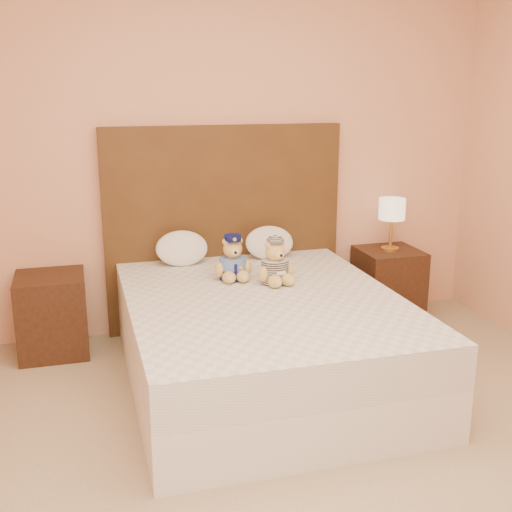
# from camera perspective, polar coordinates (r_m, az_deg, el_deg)

# --- Properties ---
(ground) EXTENTS (4.00, 4.50, 0.00)m
(ground) POSITION_cam_1_polar(r_m,az_deg,el_deg) (3.09, 7.37, -20.33)
(ground) COLOR tan
(ground) RESTS_ON ground
(room_walls) EXTENTS (4.04, 4.52, 2.72)m
(room_walls) POSITION_cam_1_polar(r_m,az_deg,el_deg) (2.95, 4.98, 15.49)
(room_walls) COLOR #E4A07C
(room_walls) RESTS_ON ground
(bed) EXTENTS (1.60, 2.00, 0.55)m
(bed) POSITION_cam_1_polar(r_m,az_deg,el_deg) (3.95, 0.64, -7.39)
(bed) COLOR white
(bed) RESTS_ON ground
(headboard) EXTENTS (1.75, 0.08, 1.50)m
(headboard) POSITION_cam_1_polar(r_m,az_deg,el_deg) (4.74, -2.81, 2.46)
(headboard) COLOR #4B3216
(headboard) RESTS_ON ground
(nightstand_left) EXTENTS (0.45, 0.45, 0.55)m
(nightstand_left) POSITION_cam_1_polar(r_m,az_deg,el_deg) (4.56, -17.65, -4.98)
(nightstand_left) COLOR #3C2113
(nightstand_left) RESTS_ON ground
(nightstand_right) EXTENTS (0.45, 0.45, 0.55)m
(nightstand_right) POSITION_cam_1_polar(r_m,az_deg,el_deg) (5.10, 11.64, -2.46)
(nightstand_right) COLOR #3C2113
(nightstand_right) RESTS_ON ground
(lamp) EXTENTS (0.20, 0.20, 0.40)m
(lamp) POSITION_cam_1_polar(r_m,az_deg,el_deg) (4.96, 11.99, 3.88)
(lamp) COLOR gold
(lamp) RESTS_ON nightstand_right
(teddy_police) EXTENTS (0.25, 0.24, 0.29)m
(teddy_police) POSITION_cam_1_polar(r_m,az_deg,el_deg) (4.15, -2.08, -0.14)
(teddy_police) COLOR tan
(teddy_police) RESTS_ON bed
(teddy_prisoner) EXTENTS (0.30, 0.29, 0.29)m
(teddy_prisoner) POSITION_cam_1_polar(r_m,az_deg,el_deg) (4.06, 1.71, -0.49)
(teddy_prisoner) COLOR tan
(teddy_prisoner) RESTS_ON bed
(pillow_left) EXTENTS (0.37, 0.24, 0.26)m
(pillow_left) POSITION_cam_1_polar(r_m,az_deg,el_deg) (4.52, -6.62, 0.83)
(pillow_left) COLOR white
(pillow_left) RESTS_ON bed
(pillow_right) EXTENTS (0.36, 0.23, 0.25)m
(pillow_right) POSITION_cam_1_polar(r_m,az_deg,el_deg) (4.66, 1.20, 1.33)
(pillow_right) COLOR white
(pillow_right) RESTS_ON bed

